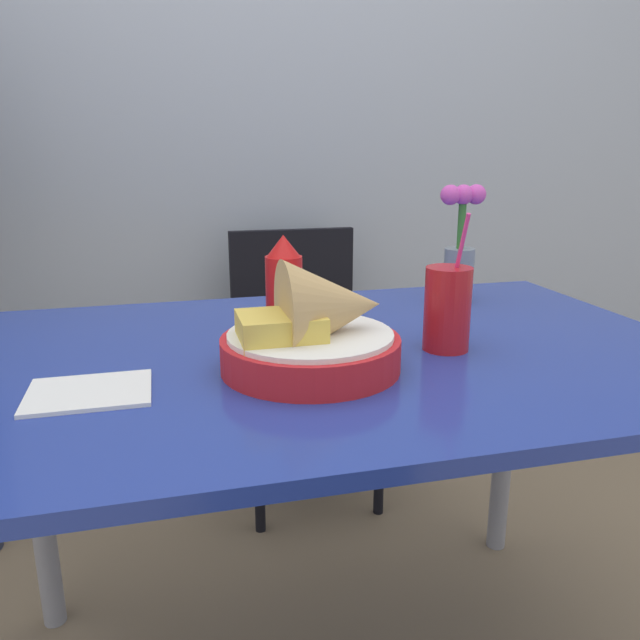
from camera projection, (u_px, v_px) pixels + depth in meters
wall_window at (237, 73)px, 1.99m from camera, size 7.00×0.06×2.60m
dining_table at (334, 399)px, 1.10m from camera, size 1.27×0.83×0.74m
chair_far_window at (299, 337)px, 1.97m from camera, size 0.40×0.40×0.82m
food_basket at (318, 331)px, 0.96m from camera, size 0.28×0.28×0.17m
ketchup_bottle at (284, 286)px, 1.15m from camera, size 0.07×0.07×0.18m
drink_cup at (447, 311)px, 1.05m from camera, size 0.08×0.08×0.23m
flower_vase at (460, 249)px, 1.37m from camera, size 0.10×0.07×0.26m
napkin at (89, 392)px, 0.87m from camera, size 0.17×0.13×0.01m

